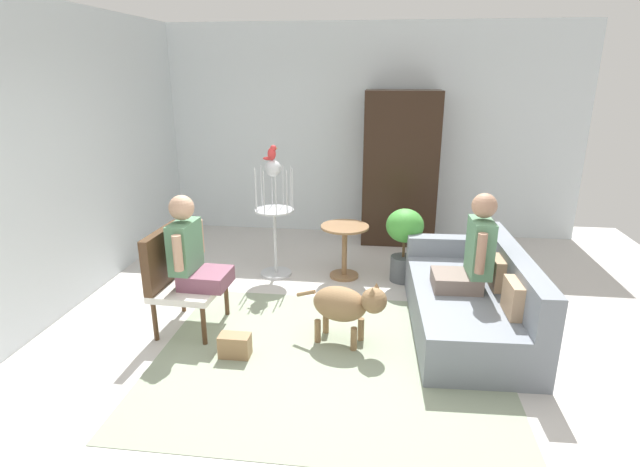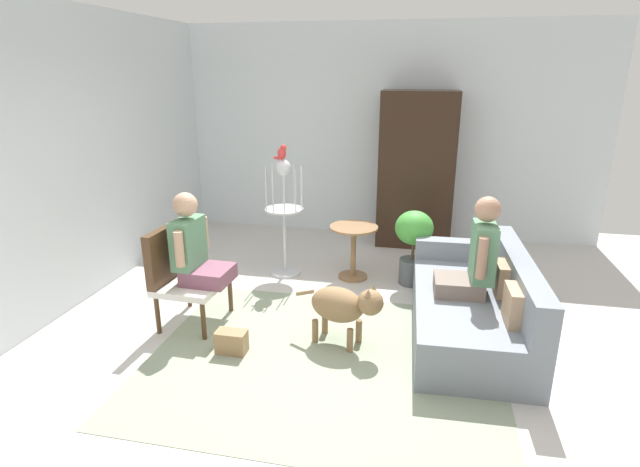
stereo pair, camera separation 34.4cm
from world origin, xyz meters
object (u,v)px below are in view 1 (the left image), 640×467
at_px(armchair, 177,273).
at_px(couch, 472,301).
at_px(dog, 346,304).
at_px(person_on_couch, 473,252).
at_px(round_end_table, 345,244).
at_px(armoire_cabinet, 400,169).
at_px(parrot, 272,153).
at_px(potted_plant, 404,237).
at_px(handbag, 235,346).
at_px(bird_cage_stand, 274,214).
at_px(person_on_armchair, 192,251).

bearing_deg(armchair, couch, 6.21).
bearing_deg(dog, person_on_couch, 19.19).
distance_m(round_end_table, armoire_cabinet, 1.64).
relative_size(armchair, parrot, 5.46).
xyz_separation_m(person_on_couch, potted_plant, (-0.55, 1.07, -0.24)).
xyz_separation_m(couch, armoire_cabinet, (-0.62, 2.45, 0.74)).
height_order(couch, potted_plant, potted_plant).
distance_m(person_on_couch, handbag, 2.20).
xyz_separation_m(potted_plant, armoire_cabinet, (-0.04, 1.41, 0.50)).
xyz_separation_m(dog, bird_cage_stand, (-0.92, 1.44, 0.37)).
xyz_separation_m(person_on_armchair, round_end_table, (1.26, 1.36, -0.35)).
relative_size(parrot, handbag, 0.66).
distance_m(bird_cage_stand, potted_plant, 1.47).
bearing_deg(round_end_table, person_on_couch, -42.17).
relative_size(armchair, potted_plant, 1.11).
height_order(person_on_armchair, handbag, person_on_armchair).
bearing_deg(armchair, bird_cage_stand, 64.75).
height_order(person_on_armchair, bird_cage_stand, bird_cage_stand).
relative_size(round_end_table, armoire_cabinet, 0.30).
bearing_deg(person_on_armchair, handbag, -42.33).
relative_size(dog, bird_cage_stand, 0.60).
distance_m(person_on_armchair, handbag, 0.93).
distance_m(couch, dog, 1.20).
bearing_deg(round_end_table, potted_plant, -2.33).
xyz_separation_m(armchair, potted_plant, (2.08, 1.33, -0.01)).
bearing_deg(handbag, person_on_couch, 19.91).
distance_m(armchair, round_end_table, 1.96).
height_order(couch, person_on_couch, person_on_couch).
distance_m(potted_plant, armoire_cabinet, 1.50).
relative_size(couch, round_end_table, 3.13).
bearing_deg(potted_plant, couch, -60.45).
relative_size(bird_cage_stand, parrot, 7.89).
distance_m(person_on_armchair, parrot, 1.55).
xyz_separation_m(couch, bird_cage_stand, (-2.04, 1.03, 0.46)).
xyz_separation_m(bird_cage_stand, armoire_cabinet, (1.42, 1.42, 0.28)).
xyz_separation_m(person_on_armchair, parrot, (0.45, 1.33, 0.67)).
relative_size(bird_cage_stand, armoire_cabinet, 0.66).
bearing_deg(parrot, person_on_armchair, -108.77).
distance_m(person_on_armchair, round_end_table, 1.89).
bearing_deg(bird_cage_stand, potted_plant, 0.25).
bearing_deg(round_end_table, armchair, -136.29).
distance_m(armoire_cabinet, handbag, 3.61).
distance_m(person_on_couch, dog, 1.21).
relative_size(armchair, round_end_table, 1.51).
bearing_deg(handbag, dog, 20.77).
height_order(armchair, round_end_table, armchair).
relative_size(person_on_couch, person_on_armchair, 1.06).
bearing_deg(dog, bird_cage_stand, 122.67).
bearing_deg(armchair, round_end_table, 43.71).
xyz_separation_m(round_end_table, parrot, (-0.80, -0.03, 1.02)).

